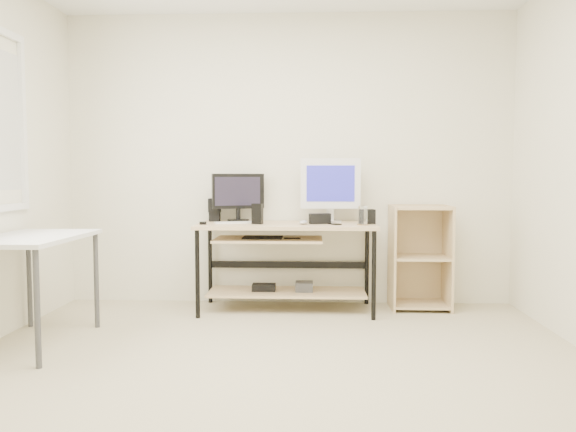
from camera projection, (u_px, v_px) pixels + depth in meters
The scene contains 16 objects.
room at pixel (249, 146), 3.12m from camera, with size 4.01×4.01×2.62m.
desk at pixel (284, 248), 4.78m from camera, with size 1.50×0.65×0.75m.
side_table at pixel (31, 247), 3.78m from camera, with size 0.60×1.00×0.75m.
shelf_unit at pixel (419, 256), 4.90m from camera, with size 0.50×0.40×0.90m.
black_monitor at pixel (238, 194), 4.95m from camera, with size 0.45×0.20×0.42m.
white_imac at pixel (330, 185), 4.89m from camera, with size 0.52×0.17×0.56m.
keyboard at pixel (237, 222), 4.79m from camera, with size 0.38×0.11×0.01m, color white.
mouse at pixel (304, 222), 4.66m from camera, with size 0.07×0.10×0.04m, color #B7B7BD.
center_speaker at pixel (320, 219), 4.72m from camera, with size 0.17×0.08×0.09m, color black.
speaker_left at pixel (215, 209), 5.00m from camera, with size 0.10×0.10×0.20m.
speaker_right at pixel (368, 217), 4.73m from camera, with size 0.10×0.10×0.12m, color black.
audio_controller at pixel (257, 214), 4.69m from camera, with size 0.09×0.05×0.17m, color black.
volume_puck at pixel (203, 223), 4.66m from camera, with size 0.06×0.06×0.02m, color black.
smartphone at pixel (335, 224), 4.65m from camera, with size 0.07×0.12×0.01m, color black.
coaster at pixel (363, 225), 4.61m from camera, with size 0.10×0.10×0.01m, color #997445.
drinking_glass at pixel (363, 215), 4.61m from camera, with size 0.08×0.08×0.15m, color white.
Camera 1 is at (0.21, -3.08, 1.15)m, focal length 35.00 mm.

